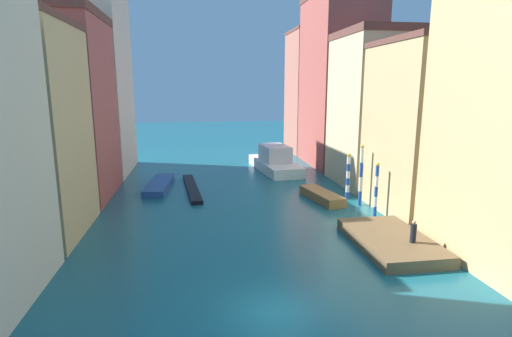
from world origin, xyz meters
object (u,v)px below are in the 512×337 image
(motorboat_0, at_px, (159,185))
(motorboat_1, at_px, (322,196))
(waterfront_dock, at_px, (391,241))
(gondola_black, at_px, (192,188))
(mooring_pole_2, at_px, (348,176))
(person_on_dock, at_px, (413,232))
(mooring_pole_0, at_px, (376,189))
(mooring_pole_1, at_px, (361,175))
(vaporetto_white, at_px, (275,161))

(motorboat_0, xyz_separation_m, motorboat_1, (14.75, -6.80, 0.09))
(waterfront_dock, relative_size, gondola_black, 0.69)
(mooring_pole_2, bearing_deg, person_on_dock, -92.84)
(motorboat_0, relative_size, motorboat_1, 1.37)
(mooring_pole_2, relative_size, gondola_black, 0.39)
(mooring_pole_0, bearing_deg, person_on_dock, -97.13)
(mooring_pole_1, bearing_deg, mooring_pole_0, -90.75)
(motorboat_0, height_order, motorboat_1, motorboat_1)
(person_on_dock, bearing_deg, gondola_black, 127.17)
(person_on_dock, xyz_separation_m, mooring_pole_1, (0.92, 10.09, 1.30))
(mooring_pole_1, height_order, gondola_black, mooring_pole_1)
(vaporetto_white, bearing_deg, mooring_pole_1, -74.40)
(mooring_pole_0, bearing_deg, mooring_pole_2, 93.14)
(mooring_pole_1, distance_m, vaporetto_white, 16.12)
(mooring_pole_1, bearing_deg, person_on_dock, -95.21)
(waterfront_dock, height_order, mooring_pole_0, mooring_pole_0)
(mooring_pole_1, relative_size, vaporetto_white, 0.47)
(waterfront_dock, distance_m, motorboat_1, 10.90)
(waterfront_dock, height_order, mooring_pole_2, mooring_pole_2)
(mooring_pole_0, xyz_separation_m, gondola_black, (-14.23, 10.58, -2.01))
(gondola_black, bearing_deg, waterfront_dock, -52.36)
(mooring_pole_2, distance_m, vaporetto_white, 14.04)
(waterfront_dock, xyz_separation_m, motorboat_1, (-1.07, 10.85, 0.04))
(mooring_pole_0, xyz_separation_m, motorboat_0, (-17.45, 11.88, -1.88))
(vaporetto_white, distance_m, motorboat_1, 13.55)
(person_on_dock, distance_m, gondola_black, 22.13)
(person_on_dock, distance_m, vaporetto_white, 25.77)
(person_on_dock, bearing_deg, waterfront_dock, 120.57)
(mooring_pole_1, distance_m, gondola_black, 16.32)
(vaporetto_white, bearing_deg, gondola_black, -141.47)
(vaporetto_white, bearing_deg, person_on_dock, -82.43)
(motorboat_0, bearing_deg, waterfront_dock, -48.12)
(person_on_dock, relative_size, motorboat_1, 0.24)
(waterfront_dock, xyz_separation_m, person_on_dock, (0.74, -1.26, 1.00))
(mooring_pole_1, distance_m, motorboat_1, 4.08)
(motorboat_0, bearing_deg, person_on_dock, -48.77)
(waterfront_dock, bearing_deg, motorboat_0, 131.88)
(mooring_pole_1, xyz_separation_m, mooring_pole_2, (-0.32, 2.03, -0.51))
(mooring_pole_2, distance_m, gondola_black, 15.12)
(mooring_pole_1, distance_m, mooring_pole_2, 2.12)
(mooring_pole_0, relative_size, vaporetto_white, 0.38)
(mooring_pole_2, bearing_deg, motorboat_1, -179.61)
(vaporetto_white, relative_size, motorboat_0, 1.39)
(waterfront_dock, xyz_separation_m, mooring_pole_2, (1.34, 10.87, 1.80))
(vaporetto_white, bearing_deg, motorboat_1, -83.30)
(mooring_pole_0, distance_m, gondola_black, 17.85)
(person_on_dock, height_order, vaporetto_white, vaporetto_white)
(waterfront_dock, relative_size, person_on_dock, 5.37)
(mooring_pole_2, bearing_deg, motorboat_0, 158.44)
(person_on_dock, relative_size, mooring_pole_0, 0.33)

